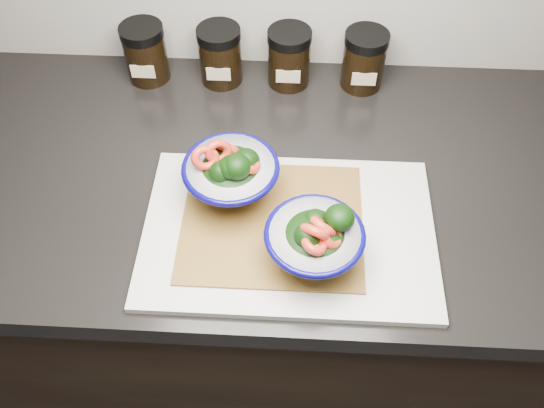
# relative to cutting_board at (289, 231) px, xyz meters

# --- Properties ---
(cabinet) EXTENTS (3.43, 0.58, 0.86)m
(cabinet) POSITION_rel_cutting_board_xyz_m (-0.07, 0.12, -0.48)
(cabinet) COLOR black
(cabinet) RESTS_ON ground
(countertop) EXTENTS (3.50, 0.60, 0.04)m
(countertop) POSITION_rel_cutting_board_xyz_m (-0.07, 0.12, -0.03)
(countertop) COLOR black
(countertop) RESTS_ON cabinet
(cutting_board) EXTENTS (0.45, 0.30, 0.01)m
(cutting_board) POSITION_rel_cutting_board_xyz_m (0.00, 0.00, 0.00)
(cutting_board) COLOR beige
(cutting_board) RESTS_ON countertop
(bamboo_mat) EXTENTS (0.28, 0.24, 0.00)m
(bamboo_mat) POSITION_rel_cutting_board_xyz_m (-0.03, 0.01, 0.01)
(bamboo_mat) COLOR olive
(bamboo_mat) RESTS_ON cutting_board
(bowl_left) EXTENTS (0.15, 0.15, 0.12)m
(bowl_left) POSITION_rel_cutting_board_xyz_m (-0.09, 0.06, 0.06)
(bowl_left) COLOR white
(bowl_left) RESTS_ON bamboo_mat
(bowl_right) EXTENTS (0.14, 0.14, 0.11)m
(bowl_right) POSITION_rel_cutting_board_xyz_m (0.04, -0.05, 0.06)
(bowl_right) COLOR white
(bowl_right) RESTS_ON bamboo_mat
(spice_jar_a) EXTENTS (0.08, 0.08, 0.11)m
(spice_jar_a) POSITION_rel_cutting_board_xyz_m (-0.29, 0.36, 0.05)
(spice_jar_a) COLOR black
(spice_jar_a) RESTS_ON countertop
(spice_jar_b) EXTENTS (0.08, 0.08, 0.11)m
(spice_jar_b) POSITION_rel_cutting_board_xyz_m (-0.14, 0.36, 0.05)
(spice_jar_b) COLOR black
(spice_jar_b) RESTS_ON countertop
(spice_jar_c) EXTENTS (0.08, 0.08, 0.11)m
(spice_jar_c) POSITION_rel_cutting_board_xyz_m (-0.01, 0.36, 0.05)
(spice_jar_c) COLOR black
(spice_jar_c) RESTS_ON countertop
(spice_jar_d) EXTENTS (0.08, 0.08, 0.11)m
(spice_jar_d) POSITION_rel_cutting_board_xyz_m (0.13, 0.36, 0.05)
(spice_jar_d) COLOR black
(spice_jar_d) RESTS_ON countertop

